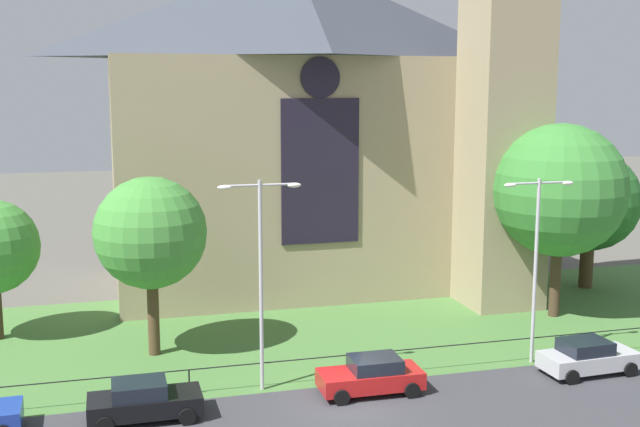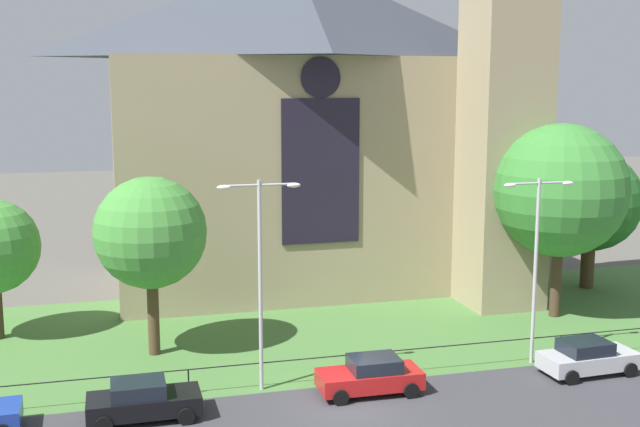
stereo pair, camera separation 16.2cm
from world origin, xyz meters
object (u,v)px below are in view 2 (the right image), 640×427
(parked_car_silver, at_px, (588,357))
(church_building, at_px, (310,120))
(parked_car_red, at_px, (371,376))
(streetlamp_far, at_px, (536,247))
(tree_right_near, at_px, (560,190))
(parked_car_black, at_px, (143,400))
(tree_left_near, at_px, (150,233))
(tree_right_far, at_px, (591,202))
(streetlamp_near, at_px, (260,259))

(parked_car_silver, bearing_deg, church_building, 110.15)
(parked_car_red, bearing_deg, streetlamp_far, -168.57)
(tree_right_near, height_order, parked_car_black, tree_right_near)
(church_building, xyz_separation_m, tree_right_near, (11.06, -10.38, -3.38))
(streetlamp_far, bearing_deg, parked_car_black, -174.22)
(tree_left_near, distance_m, tree_right_far, 27.16)
(church_building, height_order, tree_right_near, church_building)
(tree_right_far, xyz_separation_m, streetlamp_far, (-10.15, -11.11, -0.05))
(church_building, distance_m, parked_car_silver, 22.16)
(streetlamp_near, relative_size, streetlamp_far, 1.04)
(tree_right_far, xyz_separation_m, parked_car_silver, (-8.52, -13.00, -4.63))
(streetlamp_near, bearing_deg, streetlamp_far, 0.00)
(church_building, distance_m, streetlamp_far, 18.34)
(tree_right_far, distance_m, parked_car_black, 30.62)
(church_building, height_order, parked_car_black, church_building)
(church_building, relative_size, streetlamp_far, 3.10)
(tree_right_near, xyz_separation_m, tree_left_near, (-21.36, -0.63, -1.14))
(tree_right_near, height_order, streetlamp_near, tree_right_near)
(church_building, distance_m, tree_left_near, 15.74)
(streetlamp_near, bearing_deg, tree_right_near, 19.62)
(tree_left_near, distance_m, streetlamp_far, 17.35)
(parked_car_black, bearing_deg, streetlamp_far, 5.95)
(streetlamp_near, height_order, parked_car_black, streetlamp_near)
(parked_car_black, height_order, parked_car_silver, same)
(church_building, bearing_deg, parked_car_black, -121.26)
(tree_right_near, xyz_separation_m, parked_car_red, (-13.10, -7.71, -6.15))
(tree_right_far, height_order, streetlamp_far, tree_right_far)
(tree_right_near, bearing_deg, parked_car_silver, -112.24)
(parked_car_silver, bearing_deg, tree_right_near, 65.07)
(tree_right_near, distance_m, streetlamp_far, 8.05)
(church_building, relative_size, parked_car_black, 6.18)
(tree_right_far, relative_size, streetlamp_near, 0.97)
(tree_right_far, distance_m, streetlamp_near, 25.14)
(tree_right_near, relative_size, tree_right_far, 1.24)
(tree_left_near, xyz_separation_m, parked_car_red, (8.25, -7.08, -5.00))
(parked_car_red, bearing_deg, parked_car_silver, 178.76)
(church_building, height_order, parked_car_red, church_building)
(tree_right_near, distance_m, parked_car_silver, 10.66)
(tree_left_near, height_order, tree_right_far, tree_right_far)
(tree_right_near, bearing_deg, church_building, 136.82)
(tree_left_near, bearing_deg, tree_right_near, 1.70)
(streetlamp_far, distance_m, parked_car_silver, 5.21)
(church_building, relative_size, parked_car_red, 6.15)
(tree_right_near, xyz_separation_m, streetlamp_far, (-4.92, -6.18, -1.57))
(church_building, xyz_separation_m, streetlamp_far, (6.14, -16.56, -4.95))
(tree_left_near, relative_size, parked_car_silver, 1.95)
(parked_car_black, bearing_deg, tree_right_far, 25.31)
(tree_right_far, relative_size, parked_car_black, 2.01)
(parked_car_black, bearing_deg, parked_car_red, 1.52)
(tree_right_near, height_order, streetlamp_far, tree_right_near)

